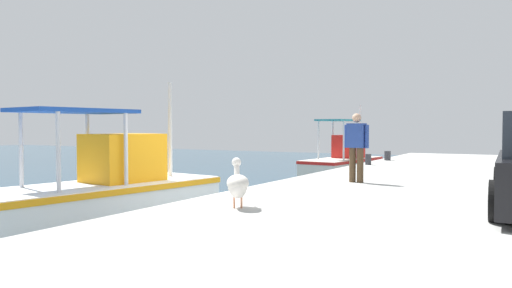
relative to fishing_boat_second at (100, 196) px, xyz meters
name	(u,v)px	position (x,y,z in m)	size (l,w,h in m)	color
quay_pier	(487,241)	(0.82, -7.36, -0.29)	(36.00, 10.00, 0.80)	#B2B2AD
fishing_boat_second	(100,196)	(0.00, 0.00, 0.00)	(5.79, 2.76, 3.21)	white
fishing_boat_third	(343,161)	(14.40, -0.30, -0.10)	(5.34, 2.36, 3.19)	silver
pelican	(238,184)	(-0.47, -3.68, 0.51)	(0.90, 0.72, 0.82)	tan
fisherman_standing	(356,144)	(4.20, -4.20, 1.03)	(0.29, 0.63, 1.67)	#4C3823
mooring_bollard_third	(368,159)	(9.85, -2.81, 0.30)	(0.21, 0.21, 0.38)	#333338
mooring_bollard_fourth	(388,156)	(12.50, -2.81, 0.29)	(0.25, 0.25, 0.37)	#333338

